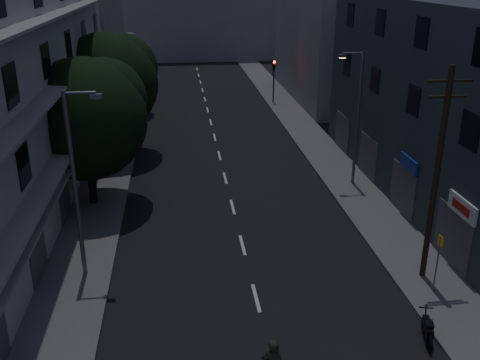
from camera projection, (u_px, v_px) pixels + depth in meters
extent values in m
plane|color=black|center=(219.00, 153.00, 38.79)|extent=(160.00, 160.00, 0.00)
cube|color=#565659|center=(114.00, 156.00, 37.94)|extent=(3.00, 90.00, 0.15)
cube|color=#565659|center=(319.00, 148.00, 39.60)|extent=(3.00, 90.00, 0.15)
cube|color=beige|center=(256.00, 298.00, 21.71)|extent=(0.15, 2.00, 0.01)
cube|color=beige|center=(242.00, 245.00, 25.86)|extent=(0.15, 2.00, 0.01)
cube|color=beige|center=(233.00, 207.00, 30.02)|extent=(0.15, 2.00, 0.01)
cube|color=beige|center=(225.00, 178.00, 34.17)|extent=(0.15, 2.00, 0.01)
cube|color=beige|center=(219.00, 155.00, 38.33)|extent=(0.15, 2.00, 0.01)
cube|color=beige|center=(215.00, 137.00, 42.49)|extent=(0.15, 2.00, 0.01)
cube|color=beige|center=(211.00, 122.00, 46.64)|extent=(0.15, 2.00, 0.01)
cube|color=beige|center=(208.00, 110.00, 50.80)|extent=(0.15, 2.00, 0.01)
cube|color=beige|center=(205.00, 99.00, 54.95)|extent=(0.15, 2.00, 0.01)
cube|color=beige|center=(202.00, 90.00, 59.11)|extent=(0.15, 2.00, 0.01)
cube|color=beige|center=(200.00, 82.00, 63.27)|extent=(0.15, 2.00, 0.01)
cube|color=beige|center=(199.00, 75.00, 67.42)|extent=(0.15, 2.00, 0.01)
cube|color=beige|center=(197.00, 69.00, 71.58)|extent=(0.15, 2.00, 0.01)
cube|color=#A7A7A2|center=(3.00, 79.00, 28.43)|extent=(6.00, 36.00, 14.00)
cube|color=black|center=(35.00, 238.00, 22.29)|extent=(0.06, 1.60, 1.60)
cube|color=black|center=(62.00, 184.00, 27.83)|extent=(0.06, 1.60, 1.60)
cube|color=black|center=(80.00, 149.00, 33.37)|extent=(0.06, 1.60, 1.60)
cube|color=black|center=(93.00, 123.00, 38.91)|extent=(0.06, 1.60, 1.60)
cube|color=black|center=(103.00, 104.00, 44.46)|extent=(0.06, 1.60, 1.60)
cube|color=black|center=(24.00, 166.00, 21.12)|extent=(0.06, 1.60, 1.60)
cube|color=black|center=(54.00, 125.00, 26.66)|extent=(0.06, 1.60, 1.60)
cube|color=black|center=(75.00, 98.00, 32.20)|extent=(0.06, 1.60, 1.60)
cube|color=black|center=(89.00, 79.00, 37.74)|extent=(0.06, 1.60, 1.60)
cube|color=black|center=(99.00, 65.00, 43.28)|extent=(0.06, 1.60, 1.60)
cube|color=black|center=(11.00, 85.00, 19.94)|extent=(0.06, 1.60, 1.60)
cube|color=black|center=(46.00, 60.00, 25.48)|extent=(0.06, 1.60, 1.60)
cube|color=black|center=(68.00, 44.00, 31.02)|extent=(0.06, 1.60, 1.60)
cube|color=black|center=(84.00, 33.00, 36.56)|extent=(0.06, 1.60, 1.60)
cube|color=black|center=(95.00, 24.00, 42.11)|extent=(0.06, 1.60, 1.60)
cube|color=gray|center=(77.00, 131.00, 29.92)|extent=(1.00, 32.40, 0.12)
cube|color=gray|center=(70.00, 74.00, 28.75)|extent=(1.00, 32.40, 0.12)
cube|color=gray|center=(63.00, 12.00, 27.57)|extent=(1.00, 32.40, 0.12)
cube|color=gray|center=(77.00, 146.00, 30.24)|extent=(0.80, 32.40, 0.12)
cube|color=#424247|center=(37.00, 250.00, 22.51)|extent=(0.06, 2.40, 2.40)
cube|color=#424247|center=(64.00, 195.00, 28.05)|extent=(0.06, 2.40, 2.40)
cube|color=#424247|center=(82.00, 158.00, 33.59)|extent=(0.06, 2.40, 2.40)
cube|color=#424247|center=(94.00, 131.00, 39.14)|extent=(0.06, 2.40, 2.40)
cube|color=#424247|center=(104.00, 111.00, 44.68)|extent=(0.06, 2.40, 2.40)
cube|color=#282E37|center=(463.00, 112.00, 27.94)|extent=(6.00, 28.00, 11.00)
cube|color=black|center=(470.00, 131.00, 21.77)|extent=(0.06, 1.40, 1.50)
cube|color=black|center=(414.00, 100.00, 26.85)|extent=(0.06, 1.40, 1.50)
cube|color=black|center=(375.00, 80.00, 31.93)|extent=(0.06, 1.40, 1.50)
cube|color=black|center=(347.00, 64.00, 37.01)|extent=(0.06, 1.40, 1.50)
cube|color=black|center=(422.00, 33.00, 25.64)|extent=(0.06, 1.40, 1.50)
cube|color=black|center=(380.00, 22.00, 30.72)|extent=(0.06, 1.40, 1.50)
cube|color=black|center=(351.00, 15.00, 35.80)|extent=(0.06, 1.40, 1.50)
cube|color=#424247|center=(452.00, 238.00, 23.57)|extent=(0.06, 3.00, 2.60)
cube|color=#424247|center=(402.00, 190.00, 28.65)|extent=(0.06, 3.00, 2.60)
cube|color=#424247|center=(368.00, 157.00, 33.73)|extent=(0.06, 3.00, 2.60)
cube|color=#424247|center=(342.00, 132.00, 38.81)|extent=(0.06, 3.00, 2.60)
cube|color=silver|center=(462.00, 208.00, 22.48)|extent=(0.12, 2.20, 0.80)
cube|color=#B21414|center=(461.00, 208.00, 22.47)|extent=(0.02, 1.40, 0.36)
cube|color=navy|center=(409.00, 164.00, 27.56)|extent=(0.12, 2.00, 0.70)
cube|color=slate|center=(85.00, 15.00, 55.77)|extent=(6.00, 20.00, 16.00)
cube|color=slate|center=(323.00, 33.00, 53.43)|extent=(6.00, 20.00, 13.00)
cube|color=slate|center=(193.00, 24.00, 78.52)|extent=(24.00, 8.00, 10.00)
cylinder|color=black|center=(90.00, 166.00, 29.45)|extent=(0.44, 0.44, 4.40)
sphere|color=black|center=(85.00, 119.00, 28.49)|extent=(6.59, 6.59, 6.59)
sphere|color=black|center=(104.00, 100.00, 29.05)|extent=(4.62, 4.62, 4.62)
sphere|color=black|center=(66.00, 114.00, 27.60)|extent=(4.29, 4.29, 4.29)
cylinder|color=black|center=(111.00, 123.00, 37.40)|extent=(0.44, 0.44, 4.58)
sphere|color=black|center=(107.00, 84.00, 36.40)|extent=(6.90, 6.90, 6.90)
sphere|color=black|center=(123.00, 68.00, 36.99)|extent=(4.83, 4.83, 4.83)
sphere|color=black|center=(92.00, 78.00, 35.47)|extent=(4.48, 4.48, 4.48)
cylinder|color=black|center=(122.00, 93.00, 48.38)|extent=(0.44, 0.44, 3.70)
sphere|color=black|center=(120.00, 69.00, 47.56)|extent=(5.52, 5.52, 5.52)
sphere|color=black|center=(130.00, 59.00, 48.04)|extent=(3.86, 3.86, 3.86)
sphere|color=black|center=(111.00, 65.00, 46.83)|extent=(3.59, 3.59, 3.59)
cylinder|color=black|center=(274.00, 86.00, 52.45)|extent=(0.12, 0.12, 3.20)
cube|color=black|center=(274.00, 65.00, 51.69)|extent=(0.28, 0.22, 0.90)
sphere|color=#FF0C05|center=(274.00, 62.00, 51.43)|extent=(0.22, 0.22, 0.22)
sphere|color=#3F330C|center=(274.00, 65.00, 51.54)|extent=(0.22, 0.22, 0.22)
sphere|color=black|center=(274.00, 68.00, 51.65)|extent=(0.22, 0.22, 0.22)
cylinder|color=black|center=(137.00, 90.00, 50.83)|extent=(0.12, 0.12, 3.20)
cube|color=black|center=(136.00, 68.00, 50.08)|extent=(0.28, 0.22, 0.90)
sphere|color=black|center=(135.00, 65.00, 49.82)|extent=(0.22, 0.22, 0.22)
sphere|color=#3F330C|center=(136.00, 68.00, 49.93)|extent=(0.22, 0.22, 0.22)
sphere|color=#0CFF26|center=(136.00, 71.00, 50.04)|extent=(0.22, 0.22, 0.22)
cylinder|color=slate|center=(75.00, 188.00, 21.76)|extent=(0.18, 0.18, 8.00)
cylinder|color=slate|center=(80.00, 93.00, 20.39)|extent=(1.20, 0.10, 0.10)
cube|color=slate|center=(96.00, 96.00, 20.52)|extent=(0.45, 0.25, 0.18)
cube|color=#4C4C4C|center=(96.00, 99.00, 20.55)|extent=(0.35, 0.18, 0.04)
cylinder|color=#5B5D63|center=(358.00, 120.00, 31.59)|extent=(0.18, 0.18, 8.00)
cylinder|color=#5B5D63|center=(353.00, 53.00, 30.09)|extent=(1.20, 0.10, 0.10)
cube|color=#5B5D63|center=(342.00, 56.00, 30.08)|extent=(0.45, 0.25, 0.18)
cube|color=#FFD88C|center=(342.00, 58.00, 30.11)|extent=(0.35, 0.18, 0.04)
cylinder|color=slate|center=(121.00, 87.00, 40.54)|extent=(0.18, 0.18, 8.00)
cylinder|color=slate|center=(125.00, 34.00, 39.17)|extent=(1.20, 0.10, 0.10)
cube|color=slate|center=(133.00, 36.00, 39.29)|extent=(0.45, 0.25, 0.18)
cube|color=#4C4C4C|center=(133.00, 37.00, 39.33)|extent=(0.35, 0.18, 0.04)
cylinder|color=black|center=(436.00, 178.00, 21.39)|extent=(0.24, 0.24, 9.00)
cube|color=black|center=(450.00, 81.00, 19.96)|extent=(1.80, 0.10, 0.10)
cube|color=black|center=(448.00, 97.00, 20.18)|extent=(1.50, 0.10, 0.10)
cylinder|color=#595B60|center=(437.00, 264.00, 21.45)|extent=(0.06, 0.06, 2.50)
cube|color=yellow|center=(440.00, 241.00, 21.07)|extent=(0.05, 0.35, 0.45)
torus|color=black|center=(430.00, 344.00, 18.63)|extent=(0.26, 0.65, 0.65)
torus|color=black|center=(424.00, 324.00, 19.65)|extent=(0.26, 0.65, 0.65)
cube|color=black|center=(428.00, 327.00, 19.03)|extent=(0.48, 1.04, 0.32)
cube|color=black|center=(429.00, 324.00, 18.82)|extent=(0.37, 0.47, 0.09)
cylinder|color=black|center=(426.00, 316.00, 19.46)|extent=(0.16, 0.40, 0.77)
cube|color=black|center=(426.00, 308.00, 19.44)|extent=(0.50, 0.17, 0.04)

